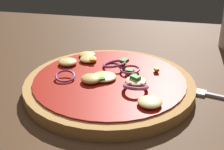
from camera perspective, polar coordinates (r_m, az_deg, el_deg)
The scene contains 3 objects.
dining_table at distance 0.54m, azimuth -3.04°, elevation -5.27°, with size 1.30×0.95×0.04m.
pizza at distance 0.53m, azimuth -0.50°, elevation -1.66°, with size 0.29×0.29×0.04m.
fork at distance 0.54m, azimuth 19.27°, elevation -3.82°, with size 0.16×0.05×0.01m.
Camera 1 is at (0.13, -0.44, 0.30)m, focal length 49.85 mm.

